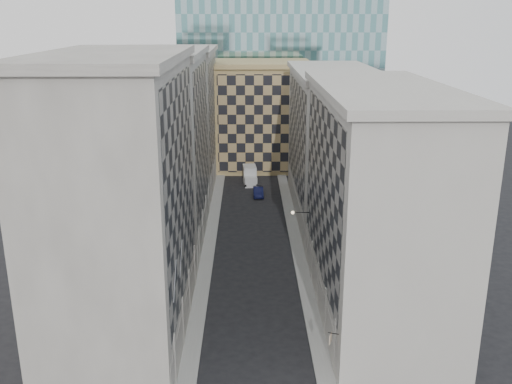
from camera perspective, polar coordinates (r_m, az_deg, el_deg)
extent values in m
cube|color=gray|center=(68.83, -4.70, -5.27)|extent=(1.50, 100.00, 0.15)
cube|color=gray|center=(68.92, 4.08, -5.22)|extent=(1.50, 100.00, 0.15)
cube|color=gray|center=(48.01, -13.34, -1.25)|extent=(10.00, 22.00, 23.00)
cube|color=gray|center=(46.74, -7.62, 0.50)|extent=(0.25, 19.36, 18.00)
cube|color=gray|center=(51.17, -7.20, -11.82)|extent=(0.45, 21.12, 3.20)
cube|color=gray|center=(45.77, -14.38, 12.98)|extent=(10.80, 22.80, 0.70)
cylinder|color=gray|center=(43.88, -8.60, -16.34)|extent=(0.90, 0.90, 4.40)
cylinder|color=gray|center=(48.52, -7.75, -12.76)|extent=(0.90, 0.90, 4.40)
cylinder|color=gray|center=(53.32, -7.07, -9.82)|extent=(0.90, 0.90, 4.40)
cylinder|color=gray|center=(58.25, -6.51, -7.37)|extent=(0.90, 0.90, 4.40)
cube|color=gray|center=(69.00, -9.54, 4.14)|extent=(10.00, 22.00, 22.00)
cube|color=gray|center=(68.11, -5.53, 5.42)|extent=(0.25, 19.36, 17.00)
cube|color=gray|center=(71.13, -5.34, -3.21)|extent=(0.45, 21.12, 3.20)
cube|color=gray|center=(67.40, -10.03, 13.58)|extent=(10.80, 22.80, 0.70)
cylinder|color=gray|center=(63.27, -6.04, -5.30)|extent=(0.90, 0.90, 4.40)
cylinder|color=gray|center=(68.37, -5.65, -3.54)|extent=(0.90, 0.90, 4.40)
cylinder|color=gray|center=(73.52, -5.31, -2.02)|extent=(0.90, 0.90, 4.40)
cylinder|color=gray|center=(78.72, -5.02, -0.71)|extent=(0.90, 0.90, 4.40)
cube|color=gray|center=(90.47, -7.51, 6.98)|extent=(10.00, 22.00, 21.00)
cube|color=gray|center=(89.79, -4.43, 7.97)|extent=(0.25, 19.36, 16.00)
cube|color=gray|center=(92.02, -4.33, 1.57)|extent=(0.45, 21.12, 3.20)
cube|color=gray|center=(89.22, -7.79, 13.85)|extent=(10.80, 22.80, 0.70)
cylinder|color=gray|center=(83.96, -4.76, 0.44)|extent=(0.90, 0.90, 4.40)
cylinder|color=gray|center=(89.23, -4.53, 1.46)|extent=(0.90, 0.90, 4.40)
cylinder|color=gray|center=(94.52, -4.33, 2.36)|extent=(0.90, 0.90, 4.40)
cylinder|color=gray|center=(99.84, -4.15, 3.17)|extent=(0.90, 0.90, 4.40)
cube|color=#AEA8A0|center=(52.44, 11.96, -1.31)|extent=(10.00, 26.00, 20.00)
cube|color=gray|center=(51.12, 6.72, 0.24)|extent=(0.25, 22.88, 15.00)
cube|color=#AEA8A0|center=(54.82, 6.44, -9.71)|extent=(0.45, 24.96, 3.20)
cube|color=#AEA8A0|center=(50.19, 12.69, 9.97)|extent=(10.80, 26.80, 0.70)
cylinder|color=#AEA8A0|center=(45.59, 8.32, -14.93)|extent=(0.90, 0.90, 4.40)
cylinder|color=#AEA8A0|center=(50.01, 7.38, -11.77)|extent=(0.90, 0.90, 4.40)
cylinder|color=#AEA8A0|center=(54.57, 6.62, -9.14)|extent=(0.90, 0.90, 4.40)
cylinder|color=#AEA8A0|center=(59.24, 5.99, -6.92)|extent=(0.90, 0.90, 4.40)
cylinder|color=#AEA8A0|center=(63.99, 5.45, -5.02)|extent=(0.90, 0.90, 4.40)
cube|color=#AEA8A0|center=(78.18, 7.71, 4.62)|extent=(10.00, 28.00, 19.00)
cube|color=gray|center=(77.30, 4.15, 5.73)|extent=(0.25, 24.64, 14.00)
cube|color=#AEA8A0|center=(79.70, 4.07, -0.91)|extent=(0.45, 26.88, 3.20)
cube|color=#AEA8A0|center=(76.67, 8.01, 11.82)|extent=(10.80, 28.80, 0.70)
cube|color=tan|center=(102.97, 0.59, 7.51)|extent=(16.00, 14.00, 18.00)
cube|color=tan|center=(95.98, 0.70, 6.80)|extent=(15.20, 0.25, 16.50)
cube|color=tan|center=(101.81, 0.61, 12.73)|extent=(16.80, 14.80, 0.80)
cube|color=#2B2622|center=(116.13, -0.58, 11.10)|extent=(6.00, 6.00, 28.00)
cube|color=#2B2622|center=(115.50, -0.60, 18.37)|extent=(7.00, 7.00, 1.40)
cylinder|color=gray|center=(42.03, -8.12, -8.80)|extent=(0.10, 2.33, 2.33)
cylinder|color=gray|center=(45.64, -7.52, -6.61)|extent=(0.10, 2.33, 2.33)
cylinder|color=black|center=(61.15, 4.53, -2.06)|extent=(1.80, 0.08, 0.08)
sphere|color=#FFE5B2|center=(61.07, 3.69, -2.06)|extent=(0.36, 0.36, 0.36)
cube|color=silver|center=(91.83, -0.53, 1.07)|extent=(2.13, 2.29, 1.61)
cube|color=silver|center=(93.91, -0.65, 1.80)|extent=(2.30, 3.37, 2.78)
cylinder|color=black|center=(91.19, -1.06, 0.69)|extent=(0.33, 0.83, 0.81)
cylinder|color=black|center=(91.33, 0.06, 0.71)|extent=(0.33, 0.83, 0.81)
cylinder|color=black|center=(95.15, -1.24, 1.39)|extent=(0.33, 0.83, 0.81)
cylinder|color=black|center=(95.28, -0.16, 1.42)|extent=(0.33, 0.83, 0.81)
imported|color=black|center=(86.74, 0.23, 0.03)|extent=(1.56, 4.33, 1.42)
cylinder|color=black|center=(43.09, 7.75, -13.84)|extent=(0.77, 0.33, 0.06)
cube|color=beige|center=(43.27, 7.46, -14.30)|extent=(0.29, 0.68, 0.70)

